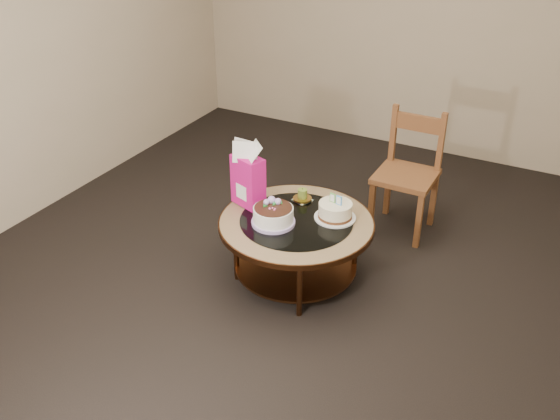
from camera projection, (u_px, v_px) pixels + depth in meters
The scene contains 8 objects.
ground at pixel (295, 277), 4.28m from camera, with size 5.00×5.00×0.00m, color black.
room_walls at pixel (299, 55), 3.51m from camera, with size 4.52×5.02×2.61m.
coffee_table at pixel (296, 230), 4.09m from camera, with size 1.02×1.02×0.46m.
decorated_cake at pixel (273, 216), 3.99m from camera, with size 0.28×0.28×0.16m.
cream_cake at pixel (335, 211), 4.05m from camera, with size 0.27×0.27×0.17m.
gift_bag at pixel (248, 174), 4.13m from camera, with size 0.25×0.22×0.45m.
pillar_candle at pixel (302, 197), 4.26m from camera, with size 0.14×0.14×0.10m.
dining_chair at pixel (408, 173), 4.62m from camera, with size 0.43×0.43×0.92m.
Camera 1 is at (1.54, -3.12, 2.54)m, focal length 40.00 mm.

